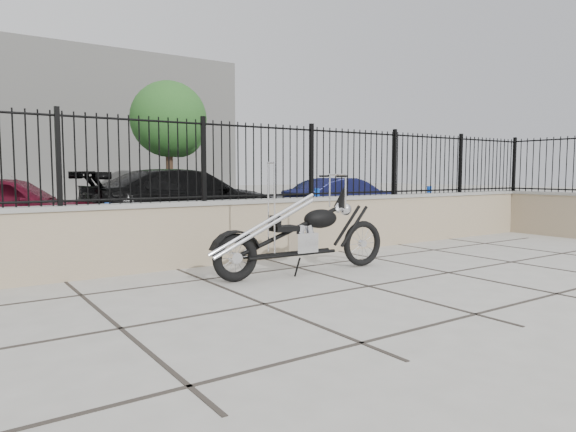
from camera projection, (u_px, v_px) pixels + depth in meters
The scene contains 15 objects.
ground_plane at pixel (369, 286), 6.24m from camera, with size 90.00×90.00×0.00m, color #99968E.
parking_lot at pixel (99, 216), 16.51m from camera, with size 30.00×30.00×0.00m, color black.
retaining_wall at pixel (262, 229), 8.25m from camera, with size 14.00×0.36×0.96m, color gray.
wall_return at pixel (560, 214), 11.13m from camera, with size 0.36×2.50×0.96m, color gray.
iron_fence at pixel (261, 161), 8.16m from camera, with size 14.00×0.08×1.20m, color black.
fence_return at pixel (562, 164), 11.04m from camera, with size 0.08×2.30×1.20m, color black.
background_building at pixel (29, 124), 27.68m from camera, with size 22.00×6.00×8.00m, color beige.
chopper_motorcycle at pixel (301, 218), 6.95m from camera, with size 2.58×0.45×1.55m, color black, non-canonical shape.
car_red at pixel (6, 208), 10.12m from camera, with size 1.61×4.00×1.36m, color #510B1B.
car_black at pixel (187, 199), 12.50m from camera, with size 2.06×5.06×1.47m, color black.
car_blue at pixel (344, 199), 15.20m from camera, with size 1.30×3.72×1.23m, color #0F1137.
bollard_a at pixel (109, 229), 8.52m from camera, with size 0.11×0.11×0.89m, color blue.
bollard_b at pixel (317, 210), 12.11m from camera, with size 0.12×0.12×1.01m, color #0B41B1.
bollard_c at pixel (429, 205), 13.75m from camera, with size 0.12×0.12×1.02m, color #0C1BB7.
tree_right at pixel (169, 116), 21.65m from camera, with size 3.20×3.20×5.40m.
Camera 1 is at (-4.29, -4.51, 1.38)m, focal length 32.00 mm.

